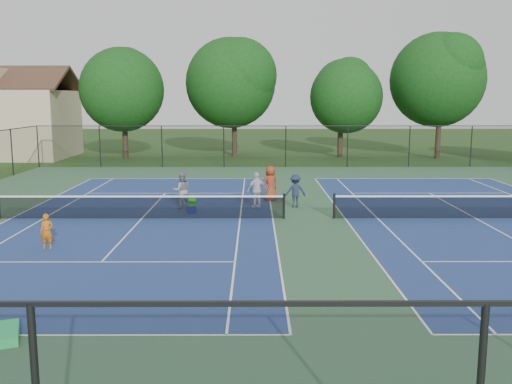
{
  "coord_description": "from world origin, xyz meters",
  "views": [
    {
      "loc": [
        -2.29,
        -23.36,
        5.01
      ],
      "look_at": [
        -2.22,
        -1.0,
        1.3
      ],
      "focal_mm": 40.0,
      "sensor_mm": 36.0,
      "label": 1
    }
  ],
  "objects_px": {
    "instructor": "(182,190)",
    "bystander_b": "(295,191)",
    "child_player": "(47,231)",
    "bystander_c": "(271,183)",
    "clapboard_house": "(9,121)",
    "tree_back_a": "(123,85)",
    "bystander_a": "(257,190)",
    "ball_hopper": "(191,201)",
    "tree_back_c": "(341,92)",
    "tree_back_d": "(441,75)",
    "ball_crate": "(192,209)",
    "tree_back_b": "(234,79)"
  },
  "relations": [
    {
      "from": "instructor",
      "to": "bystander_c",
      "type": "distance_m",
      "value": 4.58
    },
    {
      "from": "tree_back_c",
      "to": "bystander_c",
      "type": "relative_size",
      "value": 4.89
    },
    {
      "from": "instructor",
      "to": "ball_hopper",
      "type": "bearing_deg",
      "value": 100.61
    },
    {
      "from": "tree_back_b",
      "to": "child_player",
      "type": "height_order",
      "value": "tree_back_b"
    },
    {
      "from": "tree_back_d",
      "to": "bystander_c",
      "type": "bearing_deg",
      "value": -126.24
    },
    {
      "from": "tree_back_a",
      "to": "bystander_b",
      "type": "distance_m",
      "value": 25.45
    },
    {
      "from": "instructor",
      "to": "ball_crate",
      "type": "relative_size",
      "value": 4.55
    },
    {
      "from": "instructor",
      "to": "ball_crate",
      "type": "bearing_deg",
      "value": 100.61
    },
    {
      "from": "clapboard_house",
      "to": "instructor",
      "type": "height_order",
      "value": "clapboard_house"
    },
    {
      "from": "child_player",
      "to": "ball_hopper",
      "type": "relative_size",
      "value": 2.7
    },
    {
      "from": "tree_back_c",
      "to": "bystander_a",
      "type": "height_order",
      "value": "tree_back_c"
    },
    {
      "from": "child_player",
      "to": "bystander_b",
      "type": "height_order",
      "value": "bystander_b"
    },
    {
      "from": "child_player",
      "to": "bystander_b",
      "type": "xyz_separation_m",
      "value": [
        8.84,
        7.27,
        0.17
      ]
    },
    {
      "from": "tree_back_a",
      "to": "tree_back_d",
      "type": "distance_m",
      "value": 26.01
    },
    {
      "from": "tree_back_b",
      "to": "tree_back_c",
      "type": "distance_m",
      "value": 9.12
    },
    {
      "from": "tree_back_a",
      "to": "tree_back_c",
      "type": "bearing_deg",
      "value": 3.18
    },
    {
      "from": "tree_back_b",
      "to": "clapboard_house",
      "type": "relative_size",
      "value": 0.93
    },
    {
      "from": "clapboard_house",
      "to": "bystander_b",
      "type": "xyz_separation_m",
      "value": [
        22.6,
        -22.48,
        -2.33
      ]
    },
    {
      "from": "tree_back_a",
      "to": "instructor",
      "type": "distance_m",
      "value": 23.62
    },
    {
      "from": "ball_crate",
      "to": "bystander_a",
      "type": "bearing_deg",
      "value": 23.05
    },
    {
      "from": "tree_back_a",
      "to": "ball_hopper",
      "type": "relative_size",
      "value": 20.96
    },
    {
      "from": "tree_back_a",
      "to": "instructor",
      "type": "bearing_deg",
      "value": -71.25
    },
    {
      "from": "child_player",
      "to": "bystander_c",
      "type": "distance_m",
      "value": 11.86
    },
    {
      "from": "tree_back_a",
      "to": "ball_crate",
      "type": "xyz_separation_m",
      "value": [
        7.96,
        -22.8,
        -5.87
      ]
    },
    {
      "from": "tree_back_d",
      "to": "bystander_b",
      "type": "relative_size",
      "value": 6.78
    },
    {
      "from": "instructor",
      "to": "tree_back_a",
      "type": "bearing_deg",
      "value": -89.85
    },
    {
      "from": "tree_back_a",
      "to": "clapboard_house",
      "type": "relative_size",
      "value": 0.85
    },
    {
      "from": "tree_back_a",
      "to": "ball_hopper",
      "type": "distance_m",
      "value": 24.76
    },
    {
      "from": "child_player",
      "to": "ball_crate",
      "type": "distance_m",
      "value": 7.29
    },
    {
      "from": "tree_back_a",
      "to": "bystander_a",
      "type": "distance_m",
      "value": 24.7
    },
    {
      "from": "tree_back_d",
      "to": "ball_crate",
      "type": "height_order",
      "value": "tree_back_d"
    },
    {
      "from": "tree_back_b",
      "to": "instructor",
      "type": "bearing_deg",
      "value": -93.83
    },
    {
      "from": "instructor",
      "to": "bystander_b",
      "type": "height_order",
      "value": "instructor"
    },
    {
      "from": "tree_back_a",
      "to": "bystander_b",
      "type": "relative_size",
      "value": 5.99
    },
    {
      "from": "tree_back_d",
      "to": "instructor",
      "type": "height_order",
      "value": "tree_back_d"
    },
    {
      "from": "ball_crate",
      "to": "clapboard_house",
      "type": "bearing_deg",
      "value": 127.03
    },
    {
      "from": "tree_back_d",
      "to": "ball_hopper",
      "type": "relative_size",
      "value": 23.74
    },
    {
      "from": "tree_back_c",
      "to": "instructor",
      "type": "height_order",
      "value": "tree_back_c"
    },
    {
      "from": "bystander_b",
      "to": "ball_hopper",
      "type": "xyz_separation_m",
      "value": [
        -4.64,
        -1.32,
        -0.22
      ]
    },
    {
      "from": "tree_back_c",
      "to": "bystander_a",
      "type": "bearing_deg",
      "value": -107.62
    },
    {
      "from": "instructor",
      "to": "bystander_b",
      "type": "relative_size",
      "value": 1.11
    },
    {
      "from": "tree_back_c",
      "to": "child_player",
      "type": "xyz_separation_m",
      "value": [
        -14.24,
        -29.74,
        -4.89
      ]
    },
    {
      "from": "clapboard_house",
      "to": "bystander_c",
      "type": "xyz_separation_m",
      "value": [
        21.51,
        -20.77,
        -2.23
      ]
    },
    {
      "from": "bystander_a",
      "to": "ball_crate",
      "type": "relative_size",
      "value": 4.45
    },
    {
      "from": "bystander_a",
      "to": "instructor",
      "type": "bearing_deg",
      "value": -23.1
    },
    {
      "from": "tree_back_d",
      "to": "clapboard_house",
      "type": "relative_size",
      "value": 0.96
    },
    {
      "from": "tree_back_a",
      "to": "child_player",
      "type": "xyz_separation_m",
      "value": [
        3.76,
        -28.74,
        -5.45
      ]
    },
    {
      "from": "ball_crate",
      "to": "instructor",
      "type": "bearing_deg",
      "value": 119.21
    },
    {
      "from": "tree_back_c",
      "to": "bystander_a",
      "type": "distance_m",
      "value": 24.14
    },
    {
      "from": "child_player",
      "to": "bystander_b",
      "type": "relative_size",
      "value": 0.77
    }
  ]
}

